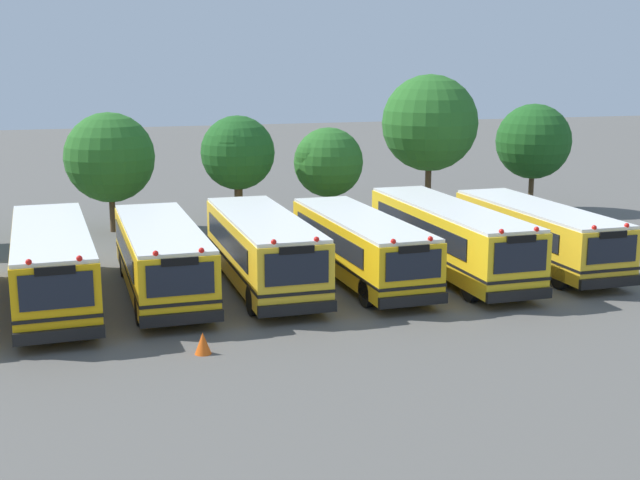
{
  "coord_description": "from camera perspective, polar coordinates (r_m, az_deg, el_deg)",
  "views": [
    {
      "loc": [
        -7.32,
        -29.3,
        8.14
      ],
      "look_at": [
        2.11,
        0.0,
        1.6
      ],
      "focal_mm": 47.23,
      "sensor_mm": 36.0,
      "label": 1
    }
  ],
  "objects": [
    {
      "name": "tree_4",
      "position": [
        41.1,
        0.44,
        5.33
      ],
      "size": [
        3.4,
        3.4,
        5.03
      ],
      "color": "#4C3823",
      "rests_on": "ground_plane"
    },
    {
      "name": "school_bus_3",
      "position": [
        30.82,
        -3.9,
        -0.56
      ],
      "size": [
        2.75,
        9.83,
        2.77
      ],
      "rotation": [
        0.0,
        0.0,
        3.12
      ],
      "color": "yellow",
      "rests_on": "ground_plane"
    },
    {
      "name": "school_bus_4",
      "position": [
        31.77,
        2.73,
        -0.33
      ],
      "size": [
        2.49,
        9.96,
        2.59
      ],
      "rotation": [
        0.0,
        0.0,
        3.15
      ],
      "color": "yellow",
      "rests_on": "ground_plane"
    },
    {
      "name": "school_bus_1",
      "position": [
        29.98,
        -17.7,
        -1.47
      ],
      "size": [
        2.72,
        10.76,
        2.77
      ],
      "rotation": [
        0.0,
        0.0,
        3.16
      ],
      "color": "#EAA80C",
      "rests_on": "ground_plane"
    },
    {
      "name": "tree_6",
      "position": [
        47.72,
        14.21,
        6.62
      ],
      "size": [
        4.09,
        4.09,
        5.92
      ],
      "color": "#4C3823",
      "rests_on": "ground_plane"
    },
    {
      "name": "tree_2",
      "position": [
        41.75,
        -13.9,
        5.52
      ],
      "size": [
        4.32,
        4.32,
        5.8
      ],
      "color": "#4C3823",
      "rests_on": "ground_plane"
    },
    {
      "name": "school_bus_6",
      "position": [
        35.14,
        14.48,
        0.49
      ],
      "size": [
        2.62,
        10.02,
        2.58
      ],
      "rotation": [
        0.0,
        0.0,
        3.13
      ],
      "color": "yellow",
      "rests_on": "ground_plane"
    },
    {
      "name": "tree_3",
      "position": [
        39.81,
        -5.65,
        5.98
      ],
      "size": [
        3.49,
        3.49,
        5.69
      ],
      "color": "#4C3823",
      "rests_on": "ground_plane"
    },
    {
      "name": "school_bus_5",
      "position": [
        33.26,
        8.72,
        0.28
      ],
      "size": [
        2.59,
        11.1,
        2.78
      ],
      "rotation": [
        0.0,
        0.0,
        3.13
      ],
      "color": "yellow",
      "rests_on": "ground_plane"
    },
    {
      "name": "tree_5",
      "position": [
        44.24,
        7.41,
        7.88
      ],
      "size": [
        4.98,
        4.98,
        7.53
      ],
      "color": "#4C3823",
      "rests_on": "ground_plane"
    },
    {
      "name": "traffic_cone",
      "position": [
        24.25,
        -7.94,
        -6.94
      ],
      "size": [
        0.48,
        0.48,
        0.63
      ],
      "primitive_type": "cone",
      "color": "#EA5914",
      "rests_on": "ground_plane"
    },
    {
      "name": "school_bus_2",
      "position": [
        30.3,
        -10.69,
        -1.08
      ],
      "size": [
        2.64,
        9.88,
        2.64
      ],
      "rotation": [
        0.0,
        0.0,
        3.13
      ],
      "color": "yellow",
      "rests_on": "ground_plane"
    },
    {
      "name": "ground_plane",
      "position": [
        31.27,
        -3.68,
        -3.11
      ],
      "size": [
        160.0,
        160.0,
        0.0
      ],
      "primitive_type": "plane",
      "color": "#595651"
    }
  ]
}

